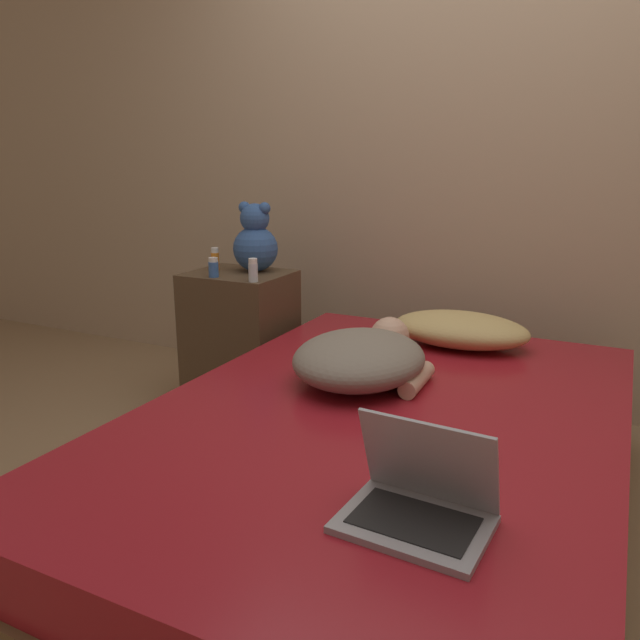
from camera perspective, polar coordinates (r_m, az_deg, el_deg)
name	(u,v)px	position (r m, az deg, el deg)	size (l,w,h in m)	color
ground_plane	(380,532)	(2.13, 5.48, -18.72)	(12.00, 12.00, 0.00)	#937551
wall_back	(492,127)	(3.04, 15.43, 16.68)	(8.00, 0.06, 2.60)	tan
bed	(381,473)	(2.02, 5.64, -13.73)	(1.39, 2.05, 0.43)	brown
nightstand	(241,341)	(2.97, -7.27, -1.88)	(0.45, 0.38, 0.65)	brown
pillow	(460,329)	(2.58, 12.71, -0.85)	(0.55, 0.34, 0.14)	tan
person_lying	(363,357)	(2.14, 3.96, -3.39)	(0.45, 0.66, 0.17)	gray
laptop	(419,500)	(1.37, 9.06, -15.92)	(0.32, 0.24, 0.22)	#9E9EA3
teddy_bear	(255,241)	(2.91, -5.94, 7.16)	(0.21, 0.21, 0.32)	#335693
bottle_blue	(213,268)	(2.80, -9.71, 4.75)	(0.04, 0.04, 0.09)	#3866B2
bottle_orange	(215,259)	(2.97, -9.57, 5.50)	(0.04, 0.04, 0.11)	orange
bottle_clear	(253,270)	(2.67, -6.14, 4.53)	(0.04, 0.04, 0.10)	silver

